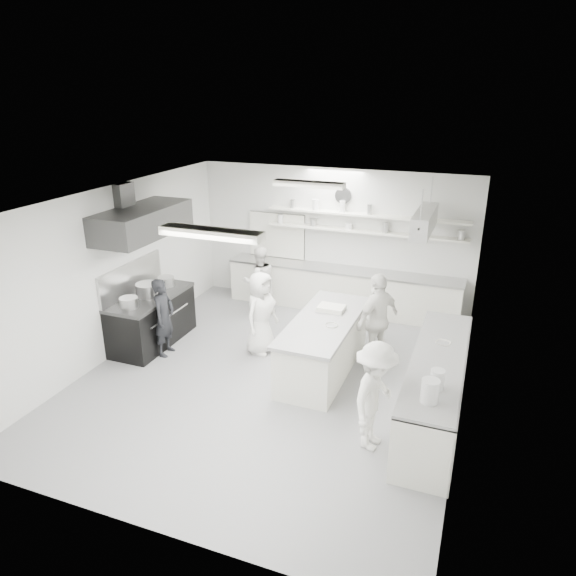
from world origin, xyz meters
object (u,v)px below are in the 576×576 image
(stove, at_px, (152,321))
(cook_stove, at_px, (164,317))
(right_counter, at_px, (436,389))
(prep_island, at_px, (323,346))
(back_counter, at_px, (341,290))
(cook_back, at_px, (259,281))

(stove, height_order, cook_stove, cook_stove)
(right_counter, xyz_separation_m, prep_island, (-1.93, 0.75, -0.02))
(right_counter, bearing_deg, prep_island, 158.84)
(back_counter, height_order, cook_back, cook_back)
(stove, bearing_deg, prep_island, 2.52)
(stove, xyz_separation_m, cook_back, (1.33, 2.00, 0.29))
(stove, distance_m, right_counter, 5.28)
(stove, distance_m, back_counter, 4.03)
(prep_island, distance_m, cook_stove, 2.89)
(back_counter, relative_size, cook_back, 3.39)
(cook_stove, bearing_deg, stove, 53.20)
(back_counter, bearing_deg, prep_island, -80.96)
(prep_island, relative_size, cook_back, 1.64)
(back_counter, relative_size, right_counter, 1.52)
(back_counter, bearing_deg, right_counter, -55.35)
(stove, xyz_separation_m, back_counter, (2.90, 2.80, 0.01))
(stove, distance_m, cook_back, 2.41)
(prep_island, xyz_separation_m, cook_stove, (-2.84, -0.44, 0.27))
(prep_island, bearing_deg, right_counter, -20.55)
(right_counter, distance_m, cook_stove, 4.79)
(cook_back, bearing_deg, right_counter, 106.25)
(prep_island, height_order, cook_back, cook_back)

